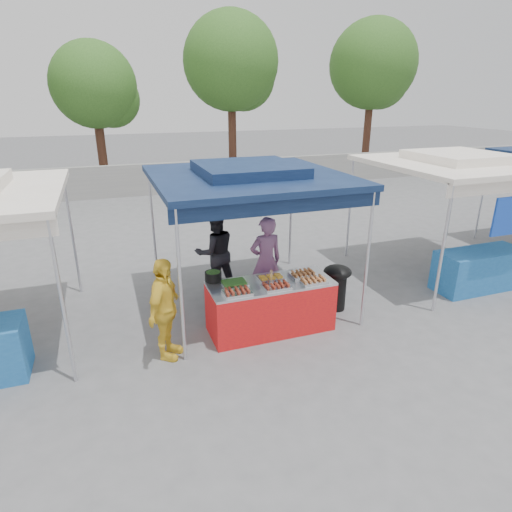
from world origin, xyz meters
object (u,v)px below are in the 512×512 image
object	(u,v)px
vendor_table	(270,306)
vendor_woman	(266,261)
wok_burner	(337,283)
customer_person	(165,310)
cooking_pot	(213,276)
helper_man	(215,252)

from	to	relation	value
vendor_table	vendor_woman	size ratio (longest dim) A/B	1.20
vendor_woman	wok_burner	bearing A→B (deg)	148.29
vendor_table	customer_person	bearing A→B (deg)	-172.56
cooking_pot	vendor_woman	xyz separation A→B (m)	(1.12, 0.56, -0.09)
wok_burner	vendor_woman	xyz separation A→B (m)	(-1.12, 0.64, 0.34)
cooking_pot	vendor_woman	bearing A→B (deg)	26.70
helper_man	cooking_pot	bearing A→B (deg)	70.38
customer_person	helper_man	bearing A→B (deg)	-2.12
helper_man	customer_person	world-z (taller)	helper_man
helper_man	vendor_woman	bearing A→B (deg)	129.08
vendor_table	helper_man	world-z (taller)	helper_man
vendor_woman	vendor_table	bearing A→B (deg)	71.72
cooking_pot	vendor_table	bearing A→B (deg)	-22.95
vendor_table	wok_burner	size ratio (longest dim) A/B	2.39
wok_burner	helper_man	xyz separation A→B (m)	(-1.85, 1.43, 0.33)
vendor_table	customer_person	xyz separation A→B (m)	(-1.72, -0.22, 0.35)
cooking_pot	vendor_woman	world-z (taller)	vendor_woman
cooking_pot	helper_man	distance (m)	1.41
wok_burner	vendor_woman	bearing A→B (deg)	128.36
vendor_table	wok_burner	world-z (taller)	vendor_table
vendor_table	helper_man	bearing A→B (deg)	105.12
customer_person	vendor_woman	bearing A→B (deg)	-29.18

